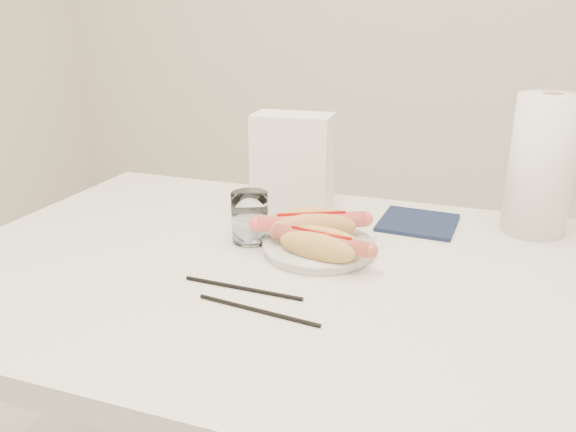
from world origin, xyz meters
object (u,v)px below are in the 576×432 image
(table, at_px, (292,296))
(plate, at_px, (319,249))
(napkin_box, at_px, (293,165))
(hotdog_left, at_px, (311,226))
(water_glass, at_px, (250,217))
(paper_towel_roll, at_px, (541,165))
(hotdog_right, at_px, (321,244))

(table, bearing_deg, plate, 65.83)
(napkin_box, bearing_deg, hotdog_left, -63.83)
(plate, xyz_separation_m, napkin_box, (-0.11, 0.18, 0.10))
(table, bearing_deg, water_glass, 145.57)
(table, height_order, water_glass, water_glass)
(hotdog_left, bearing_deg, plate, -73.16)
(table, bearing_deg, hotdog_left, 85.02)
(water_glass, relative_size, paper_towel_roll, 0.36)
(table, xyz_separation_m, hotdog_left, (0.01, 0.08, 0.10))
(table, xyz_separation_m, paper_towel_roll, (0.39, 0.30, 0.19))
(hotdog_right, relative_size, napkin_box, 0.84)
(water_glass, bearing_deg, hotdog_right, -21.08)
(hotdog_right, bearing_deg, table, -152.24)
(hotdog_left, height_order, hotdog_right, hotdog_left)
(table, distance_m, water_glass, 0.17)
(plate, xyz_separation_m, water_glass, (-0.13, 0.01, 0.04))
(plate, relative_size, napkin_box, 0.91)
(paper_towel_roll, bearing_deg, water_glass, -155.39)
(plate, bearing_deg, hotdog_right, -69.58)
(water_glass, bearing_deg, plate, -4.64)
(plate, xyz_separation_m, hotdog_right, (0.02, -0.05, 0.03))
(water_glass, distance_m, napkin_box, 0.18)
(hotdog_right, distance_m, paper_towel_roll, 0.45)
(plate, height_order, paper_towel_roll, paper_towel_roll)
(hotdog_right, distance_m, water_glass, 0.16)
(paper_towel_roll, bearing_deg, hotdog_right, -140.08)
(hotdog_left, distance_m, hotdog_right, 0.08)
(hotdog_left, height_order, water_glass, water_glass)
(plate, bearing_deg, paper_towel_roll, 33.47)
(hotdog_left, bearing_deg, water_glass, 159.06)
(paper_towel_roll, bearing_deg, plate, -146.53)
(napkin_box, xyz_separation_m, paper_towel_roll, (0.47, 0.06, 0.03))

